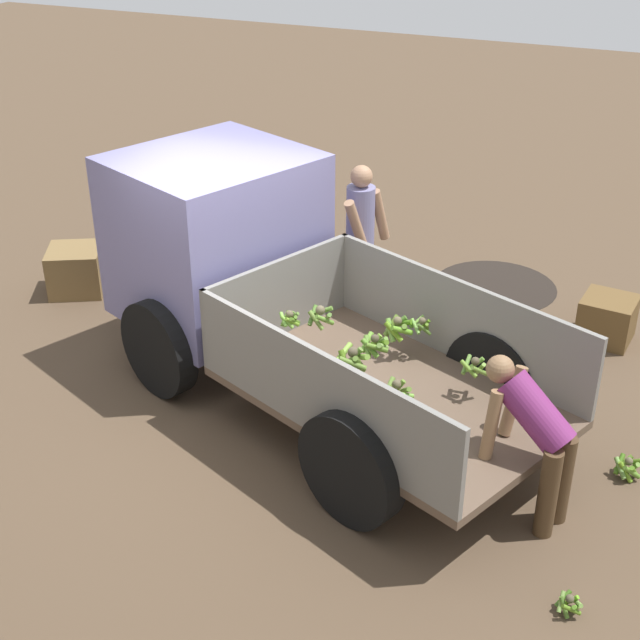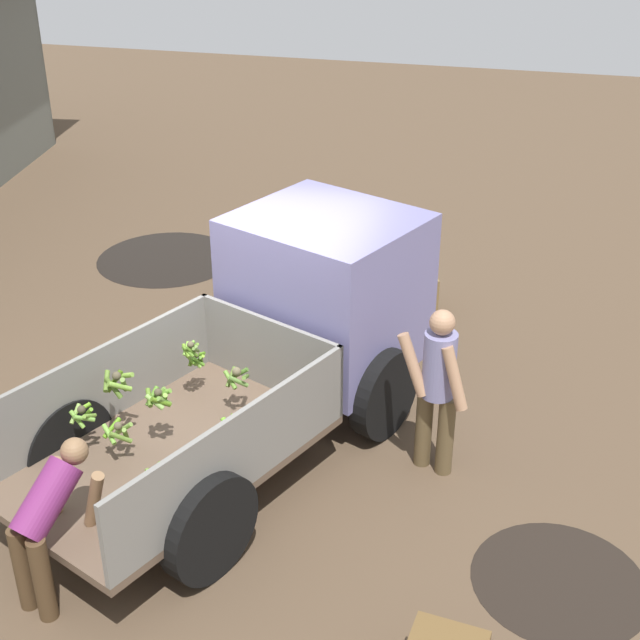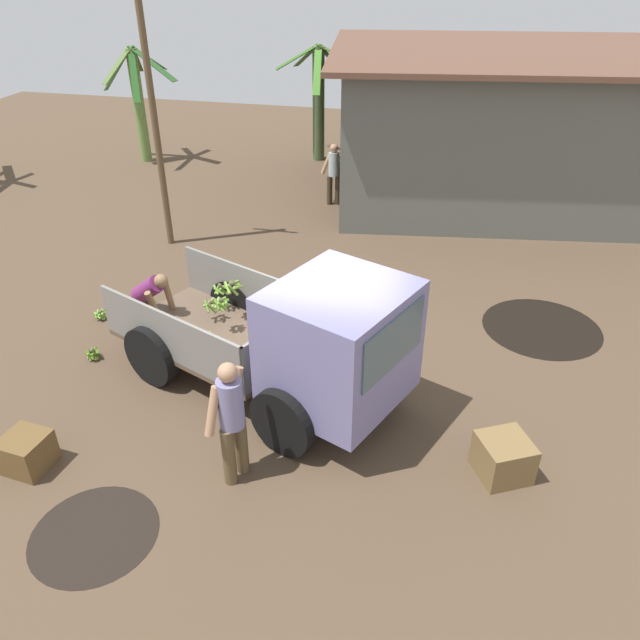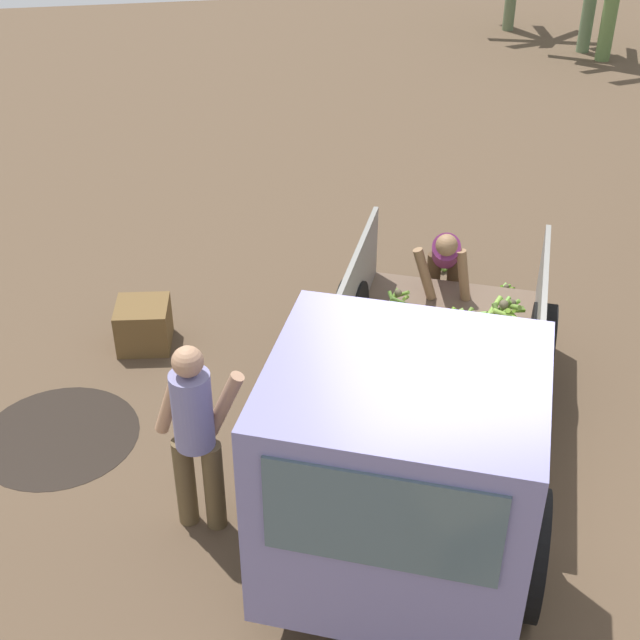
{
  "view_description": "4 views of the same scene",
  "coord_description": "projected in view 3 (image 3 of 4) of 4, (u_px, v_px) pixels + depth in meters",
  "views": [
    {
      "loc": [
        -3.66,
        6.37,
        4.82
      ],
      "look_at": [
        -0.92,
        -0.04,
        1.02
      ],
      "focal_mm": 50.0,
      "sensor_mm": 36.0,
      "label": 1
    },
    {
      "loc": [
        -7.71,
        -2.88,
        5.46
      ],
      "look_at": [
        -0.27,
        -0.91,
        1.38
      ],
      "focal_mm": 50.0,
      "sensor_mm": 36.0,
      "label": 2
    },
    {
      "loc": [
        1.86,
        -7.53,
        5.9
      ],
      "look_at": [
        0.03,
        0.24,
        1.01
      ],
      "focal_mm": 35.0,
      "sensor_mm": 36.0,
      "label": 3
    },
    {
      "loc": [
        4.84,
        -2.03,
        5.45
      ],
      "look_at": [
        -1.48,
        -0.99,
        1.25
      ],
      "focal_mm": 50.0,
      "sensor_mm": 36.0,
      "label": 4
    }
  ],
  "objects": [
    {
      "name": "banana_palm_0",
      "position": [
        319.0,
        102.0,
        18.6
      ],
      "size": [
        2.4,
        2.68,
        3.33
      ],
      "color": "#475D35",
      "rests_on": "ground"
    },
    {
      "name": "banana_bunch_on_ground_1",
      "position": [
        101.0,
        314.0,
        11.26
      ],
      "size": [
        0.24,
        0.25,
        0.19
      ],
      "color": "brown",
      "rests_on": "ground"
    },
    {
      "name": "warehouse_shed",
      "position": [
        557.0,
        93.0,
        15.44
      ],
      "size": [
        11.05,
        8.31,
        3.63
      ],
      "rotation": [
        0.0,
        0.0,
        0.15
      ],
      "color": "#5D6159",
      "rests_on": "ground"
    },
    {
      "name": "banana_bunch_on_ground_0",
      "position": [
        93.0,
        353.0,
        10.19
      ],
      "size": [
        0.25,
        0.25,
        0.2
      ],
      "color": "brown",
      "rests_on": "ground"
    },
    {
      "name": "ground",
      "position": [
        315.0,
        383.0,
        9.7
      ],
      "size": [
        36.0,
        36.0,
        0.0
      ],
      "primitive_type": "plane",
      "color": "brown"
    },
    {
      "name": "mud_patch_0",
      "position": [
        542.0,
        328.0,
        11.06
      ],
      "size": [
        2.07,
        2.07,
        0.01
      ],
      "primitive_type": "cylinder",
      "color": "black",
      "rests_on": "ground"
    },
    {
      "name": "banana_palm_2",
      "position": [
        139.0,
        103.0,
        18.49
      ],
      "size": [
        2.6,
        2.19,
        3.3
      ],
      "color": "olive",
      "rests_on": "ground"
    },
    {
      "name": "banana_bunch_on_ground_2",
      "position": [
        152.0,
        304.0,
        11.59
      ],
      "size": [
        0.2,
        0.2,
        0.17
      ],
      "color": "brown",
      "rests_on": "ground"
    },
    {
      "name": "person_foreground_visitor",
      "position": [
        231.0,
        416.0,
        7.52
      ],
      "size": [
        0.47,
        0.75,
        1.75
      ],
      "rotation": [
        0.0,
        0.0,
        2.79
      ],
      "color": "brown",
      "rests_on": "ground"
    },
    {
      "name": "utility_pole",
      "position": [
        152.0,
        98.0,
        12.52
      ],
      "size": [
        1.08,
        0.14,
        6.1
      ],
      "color": "brown",
      "rests_on": "ground"
    },
    {
      "name": "person_worker_loading",
      "position": [
        149.0,
        299.0,
        10.36
      ],
      "size": [
        0.8,
        0.71,
        1.33
      ],
      "rotation": [
        0.0,
        0.0,
        -0.32
      ],
      "color": "#4B3621",
      "rests_on": "ground"
    },
    {
      "name": "mud_patch_1",
      "position": [
        95.0,
        534.0,
        7.23
      ],
      "size": [
        1.48,
        1.48,
        0.01
      ],
      "primitive_type": "cylinder",
      "color": "black",
      "rests_on": "ground"
    },
    {
      "name": "cargo_truck",
      "position": [
        311.0,
        343.0,
        8.59
      ],
      "size": [
        4.97,
        3.46,
        2.14
      ],
      "rotation": [
        0.0,
        0.0,
        -0.4
      ],
      "color": "brown",
      "rests_on": "ground"
    },
    {
      "name": "person_bystander_near_shed",
      "position": [
        334.0,
        171.0,
        15.81
      ],
      "size": [
        0.62,
        0.4,
        1.54
      ],
      "rotation": [
        0.0,
        0.0,
        1.83
      ],
      "color": "#3D3322",
      "rests_on": "ground"
    },
    {
      "name": "wooden_crate_1",
      "position": [
        503.0,
        458.0,
        7.92
      ],
      "size": [
        0.83,
        0.83,
        0.54
      ],
      "primitive_type": "cube",
      "rotation": [
        0.0,
        0.0,
        0.49
      ],
      "color": "brown",
      "rests_on": "ground"
    },
    {
      "name": "wooden_crate_0",
      "position": [
        27.0,
        452.0,
        8.04
      ],
      "size": [
        0.6,
        0.6,
        0.49
      ],
      "primitive_type": "cube",
      "rotation": [
        0.0,
        0.0,
        1.46
      ],
      "color": "brown",
      "rests_on": "ground"
    }
  ]
}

